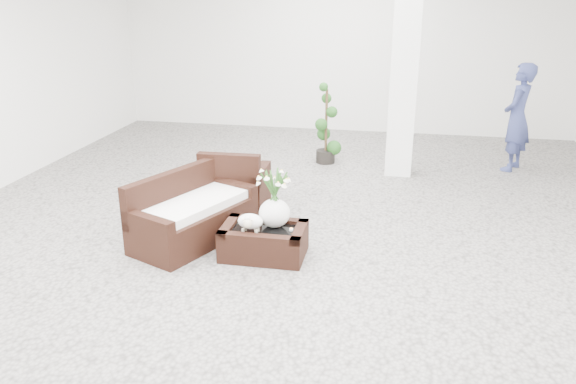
% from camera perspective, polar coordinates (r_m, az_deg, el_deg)
% --- Properties ---
extents(ground, '(11.00, 11.00, 0.00)m').
position_cam_1_polar(ground, '(6.73, 0.17, -4.69)').
color(ground, gray).
rests_on(ground, ground).
extents(column, '(0.40, 0.40, 3.50)m').
position_cam_1_polar(column, '(8.87, 11.59, 12.70)').
color(column, white).
rests_on(column, ground).
extents(coffee_table, '(0.90, 0.60, 0.31)m').
position_cam_1_polar(coffee_table, '(6.27, -2.42, -5.04)').
color(coffee_table, black).
rests_on(coffee_table, ground).
extents(sheep_figurine, '(0.28, 0.23, 0.21)m').
position_cam_1_polar(sheep_figurine, '(6.11, -3.77, -3.10)').
color(sheep_figurine, white).
rests_on(sheep_figurine, coffee_table).
extents(planter_narcissus, '(0.44, 0.44, 0.80)m').
position_cam_1_polar(planter_narcissus, '(6.13, -1.37, -0.00)').
color(planter_narcissus, white).
rests_on(planter_narcissus, coffee_table).
extents(tealight, '(0.04, 0.04, 0.03)m').
position_cam_1_polar(tealight, '(6.16, 0.32, -3.74)').
color(tealight, white).
rests_on(tealight, coffee_table).
extents(armchair, '(0.82, 0.78, 0.84)m').
position_cam_1_polar(armchair, '(7.52, -5.22, 1.37)').
color(armchair, black).
rests_on(armchair, ground).
extents(loveseat, '(1.25, 1.65, 0.79)m').
position_cam_1_polar(loveseat, '(6.63, -9.39, -1.63)').
color(loveseat, black).
rests_on(loveseat, ground).
extents(topiary, '(0.35, 0.35, 1.31)m').
position_cam_1_polar(topiary, '(9.47, 3.83, 6.77)').
color(topiary, '#1A4115').
rests_on(topiary, ground).
extents(shopper, '(0.64, 0.74, 1.70)m').
position_cam_1_polar(shopper, '(9.73, 21.88, 6.90)').
color(shopper, navy).
rests_on(shopper, ground).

